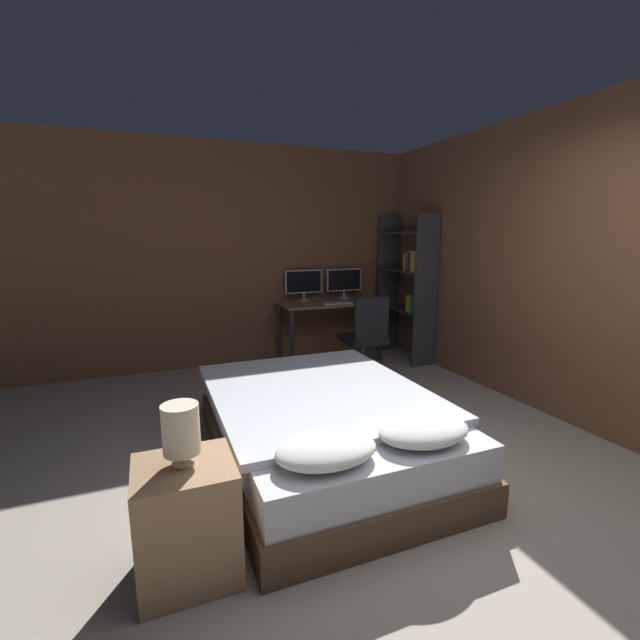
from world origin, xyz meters
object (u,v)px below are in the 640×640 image
object	(u,v)px
desk	(330,310)
monitor_right	(344,281)
computer_mouse	(357,301)
nightstand	(187,521)
bed	(323,426)
monitor_left	(304,283)
office_chair	(365,345)
bookshelf	(410,280)
bedside_lamp	(181,430)
keyboard	(337,303)

from	to	relation	value
desk	monitor_right	distance (m)	0.49
desk	computer_mouse	xyz separation A→B (m)	(0.27, -0.20, 0.13)
nightstand	computer_mouse	distance (m)	3.71
bed	monitor_right	size ratio (longest dim) A/B	4.23
bed	monitor_right	distance (m)	2.92
desk	monitor_left	size ratio (longest dim) A/B	2.65
nightstand	office_chair	distance (m)	3.18
nightstand	bookshelf	size ratio (longest dim) A/B	0.31
bed	nightstand	size ratio (longest dim) A/B	3.65
monitor_left	monitor_right	bearing A→B (deg)	0.00
bed	nightstand	distance (m)	1.27
bedside_lamp	desk	world-z (taller)	bedside_lamp
bed	bedside_lamp	bearing A→B (deg)	-142.73
nightstand	computer_mouse	bearing A→B (deg)	50.90
desk	keyboard	xyz separation A→B (m)	(-0.00, -0.20, 0.12)
bedside_lamp	keyboard	world-z (taller)	bedside_lamp
nightstand	keyboard	distance (m)	3.55
office_chair	bookshelf	size ratio (longest dim) A/B	0.51
bed	computer_mouse	bearing A→B (deg)	57.88
computer_mouse	bookshelf	bearing A→B (deg)	-7.94
office_chair	bookshelf	world-z (taller)	bookshelf
bookshelf	monitor_left	bearing A→B (deg)	158.28
nightstand	bedside_lamp	distance (m)	0.46
bedside_lamp	keyboard	bearing A→B (deg)	54.33
monitor_right	keyboard	world-z (taller)	monitor_right
nightstand	bookshelf	xyz separation A→B (m)	(3.04, 2.76, 0.76)
bed	bedside_lamp	xyz separation A→B (m)	(-1.01, -0.77, 0.49)
office_chair	nightstand	bearing A→B (deg)	-132.92
nightstand	office_chair	xyz separation A→B (m)	(2.17, 2.33, 0.09)
bookshelf	office_chair	bearing A→B (deg)	-153.92
nightstand	bedside_lamp	bearing A→B (deg)	14.04
monitor_right	bed	bearing A→B (deg)	-117.99
monitor_left	computer_mouse	size ratio (longest dim) A/B	7.04
nightstand	bed	bearing A→B (deg)	37.27
bed	desk	size ratio (longest dim) A/B	1.60
monitor_right	keyboard	bearing A→B (deg)	-125.06
nightstand	monitor_right	xyz separation A→B (m)	(2.33, 3.26, 0.72)
monitor_right	keyboard	xyz separation A→B (m)	(-0.29, -0.41, -0.22)
bedside_lamp	bookshelf	xyz separation A→B (m)	(3.04, 2.76, 0.30)
bed	bookshelf	size ratio (longest dim) A/B	1.12
keyboard	computer_mouse	world-z (taller)	computer_mouse
desk	computer_mouse	bearing A→B (deg)	-36.71
computer_mouse	bed	bearing A→B (deg)	-122.12
bed	keyboard	xyz separation A→B (m)	(1.04, 2.09, 0.54)
bedside_lamp	monitor_left	xyz separation A→B (m)	(1.76, 3.26, 0.26)
monitor_right	office_chair	size ratio (longest dim) A/B	0.52
monitor_left	keyboard	xyz separation A→B (m)	(0.29, -0.41, -0.22)
keyboard	office_chair	world-z (taller)	office_chair
bed	bookshelf	world-z (taller)	bookshelf
monitor_left	keyboard	size ratio (longest dim) A/B	1.36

